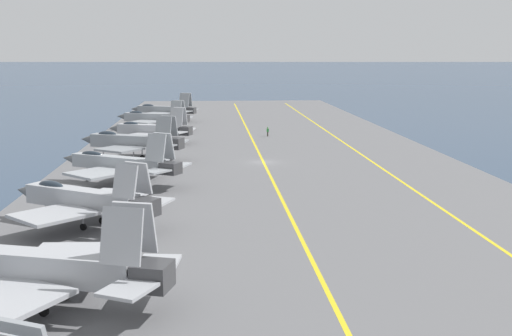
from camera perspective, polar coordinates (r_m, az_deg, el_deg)
ground_plane at (r=89.97m, az=0.66°, el=0.27°), size 2000.00×2000.00×0.00m
carrier_deck at (r=89.93m, az=0.66°, el=0.40°), size 229.60×55.67×0.40m
deck_stripe_foul_line at (r=92.43m, az=10.16°, el=0.64°), size 206.64×0.38×0.01m
deck_stripe_centerline at (r=89.90m, az=0.66°, el=0.53°), size 206.64×0.36×0.01m
parked_jet_second at (r=41.10m, az=-18.72°, el=-8.33°), size 14.27×17.37×6.69m
parked_jet_third at (r=58.65m, az=-14.99°, el=-2.71°), size 13.85×15.53×6.10m
parked_jet_fourth at (r=75.66m, az=-11.91°, el=0.39°), size 13.99×16.19×6.37m
parked_jet_fifth at (r=92.82m, az=-10.96°, el=2.32°), size 12.71×16.10×6.46m
parked_jet_sixth at (r=109.99m, az=-9.31°, el=3.38°), size 13.80×15.21×6.14m
parked_jet_seventh at (r=127.24m, az=-9.07°, el=4.45°), size 12.21×15.47×6.04m
parked_jet_eighth at (r=144.20m, az=-8.16°, el=5.14°), size 11.88×15.50×6.36m
crew_green_vest at (r=117.42m, az=1.05°, el=3.30°), size 0.27×0.39×1.73m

